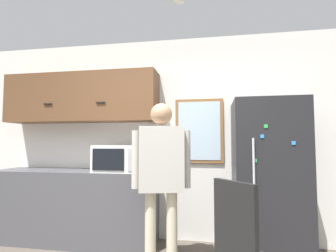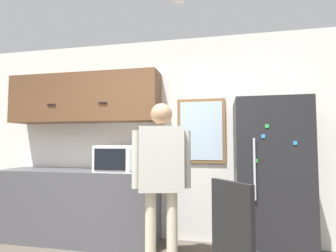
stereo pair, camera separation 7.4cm
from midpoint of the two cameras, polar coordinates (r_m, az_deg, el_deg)
back_wall at (r=3.59m, az=0.49°, el=-2.47°), size 6.00×0.06×2.70m
counter at (r=3.77m, az=-18.51°, el=-16.01°), size 2.12×0.59×0.91m
upper_cabinets at (r=3.82m, az=-17.27°, el=5.73°), size 2.12×0.39×0.66m
microwave at (r=3.37m, az=-9.78°, el=-6.96°), size 0.56×0.41×0.33m
person at (r=2.68m, az=-0.64°, el=-8.97°), size 0.58×0.32×1.68m
refrigerator at (r=3.20m, az=21.98°, el=-10.57°), size 0.75×0.75×1.75m
chair at (r=2.06m, az=17.06°, el=-24.57°), size 0.58×0.58×1.01m
window at (r=3.49m, az=7.82°, el=-1.03°), size 0.63×0.05×0.85m
ceiling_light at (r=2.87m, az=3.21°, el=25.68°), size 0.11×0.11×0.01m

